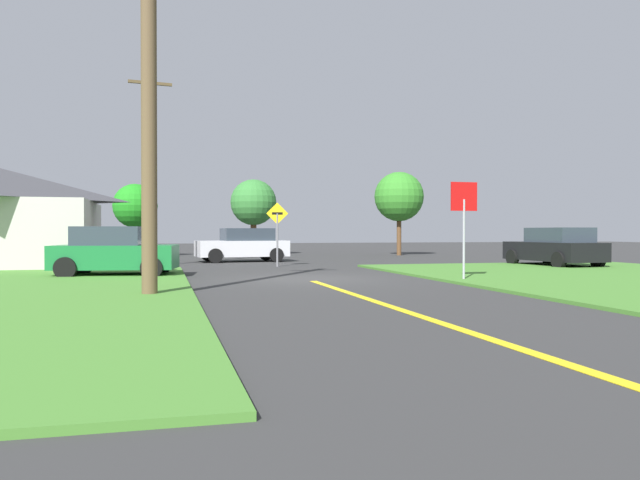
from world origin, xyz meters
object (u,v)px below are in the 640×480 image
object	(u,v)px
oak_tree_left	(253,203)
direction_sign	(277,227)
stop_sign	(464,210)
pine_tree_center	(399,197)
car_approaching_junction	(243,245)
oak_tree_right	(135,206)
car_on_crossroad	(555,247)
utility_pole_mid	(151,163)
parked_car_near_building	(114,252)
utility_pole_near	(149,79)

from	to	relation	value
oak_tree_left	direction_sign	bearing A→B (deg)	-93.94
stop_sign	pine_tree_center	size ratio (longest dim) A/B	0.56
stop_sign	car_approaching_junction	bearing A→B (deg)	-72.25
car_approaching_junction	oak_tree_right	size ratio (longest dim) A/B	1.06
car_approaching_junction	car_on_crossroad	bearing A→B (deg)	141.58
car_on_crossroad	utility_pole_mid	world-z (taller)	utility_pole_mid
car_on_crossroad	oak_tree_right	distance (m)	23.13
parked_car_near_building	car_approaching_junction	world-z (taller)	same
utility_pole_near	car_on_crossroad	bearing A→B (deg)	27.27
direction_sign	oak_tree_left	bearing A→B (deg)	86.06
utility_pole_near	direction_sign	bearing A→B (deg)	66.28
oak_tree_left	pine_tree_center	bearing A→B (deg)	-19.22
parked_car_near_building	direction_sign	bearing A→B (deg)	44.03
oak_tree_right	direction_sign	bearing A→B (deg)	-63.39
oak_tree_left	utility_pole_mid	bearing A→B (deg)	-117.17
car_approaching_junction	utility_pole_near	xyz separation A→B (m)	(-4.09, -15.87, 4.03)
parked_car_near_building	utility_pole_mid	size ratio (longest dim) A/B	0.48
car_on_crossroad	direction_sign	xyz separation A→B (m)	(-11.13, 2.91, 0.85)
utility_pole_mid	oak_tree_left	distance (m)	13.26
car_approaching_junction	direction_sign	world-z (taller)	direction_sign
car_on_crossroad	pine_tree_center	xyz separation A→B (m)	(-1.63, 13.39, 2.79)
stop_sign	oak_tree_right	xyz separation A→B (m)	(-10.03, 21.29, 0.86)
parked_car_near_building	pine_tree_center	bearing A→B (deg)	52.05
oak_tree_left	stop_sign	bearing A→B (deg)	-82.54
car_on_crossroad	parked_car_near_building	bearing A→B (deg)	90.86
car_approaching_junction	oak_tree_left	world-z (taller)	oak_tree_left
parked_car_near_building	utility_pole_mid	xyz separation A→B (m)	(1.04, 6.10, 3.54)
utility_pole_mid	pine_tree_center	bearing A→B (deg)	30.96
oak_tree_right	car_on_crossroad	bearing A→B (deg)	-41.33
parked_car_near_building	oak_tree_right	distance (m)	16.82
stop_sign	car_on_crossroad	distance (m)	9.56
direction_sign	oak_tree_right	world-z (taller)	oak_tree_right
stop_sign	car_on_crossroad	xyz separation A→B (m)	(7.26, 6.08, -1.26)
stop_sign	direction_sign	bearing A→B (deg)	-67.91
utility_pole_near	oak_tree_left	bearing A→B (deg)	76.67
stop_sign	parked_car_near_building	distance (m)	11.10
direction_sign	utility_pole_near	bearing A→B (deg)	-113.72
car_on_crossroad	oak_tree_left	world-z (taller)	oak_tree_left
car_approaching_junction	car_on_crossroad	size ratio (longest dim) A/B	1.00
car_on_crossroad	pine_tree_center	distance (m)	13.78
stop_sign	utility_pole_near	distance (m)	9.46
car_approaching_junction	oak_tree_right	xyz separation A→B (m)	(-5.33, 7.61, 2.12)
car_on_crossroad	utility_pole_near	world-z (taller)	utility_pole_near
parked_car_near_building	car_on_crossroad	bearing A→B (deg)	13.40
parked_car_near_building	utility_pole_near	bearing A→B (deg)	-71.19
utility_pole_mid	car_approaching_junction	bearing A→B (deg)	34.84
stop_sign	oak_tree_left	xyz separation A→B (m)	(-2.94, 22.47, 1.20)
stop_sign	utility_pole_mid	bearing A→B (deg)	-51.22
car_approaching_junction	pine_tree_center	bearing A→B (deg)	-156.72
parked_car_near_building	pine_tree_center	distance (m)	21.77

